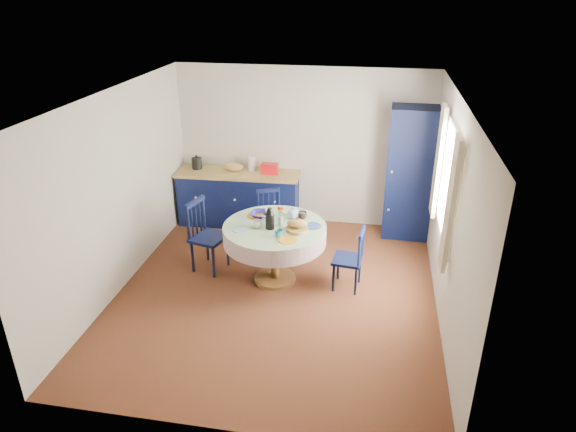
{
  "coord_description": "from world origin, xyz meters",
  "views": [
    {
      "loc": [
        1.12,
        -5.45,
        3.66
      ],
      "look_at": [
        0.12,
        0.2,
        1.0
      ],
      "focal_mm": 32.0,
      "sensor_mm": 36.0,
      "label": 1
    }
  ],
  "objects_px": {
    "cobalt_bowl": "(261,215)",
    "mug_c": "(302,215)",
    "kitchen_counter": "(239,197)",
    "pantry_cabinet": "(410,174)",
    "chair_left": "(206,235)",
    "mug_a": "(257,224)",
    "mug_b": "(279,233)",
    "chair_far": "(271,219)",
    "dining_table": "(275,235)",
    "chair_right": "(351,258)",
    "mug_d": "(268,212)"
  },
  "relations": [
    {
      "from": "pantry_cabinet",
      "to": "cobalt_bowl",
      "type": "distance_m",
      "value": 2.45
    },
    {
      "from": "dining_table",
      "to": "chair_far",
      "type": "xyz_separation_m",
      "value": [
        -0.26,
        0.95,
        -0.24
      ]
    },
    {
      "from": "pantry_cabinet",
      "to": "mug_a",
      "type": "bearing_deg",
      "value": -135.84
    },
    {
      "from": "mug_a",
      "to": "mug_d",
      "type": "distance_m",
      "value": 0.39
    },
    {
      "from": "chair_left",
      "to": "chair_far",
      "type": "bearing_deg",
      "value": -26.71
    },
    {
      "from": "chair_far",
      "to": "mug_b",
      "type": "bearing_deg",
      "value": -99.98
    },
    {
      "from": "pantry_cabinet",
      "to": "chair_left",
      "type": "xyz_separation_m",
      "value": [
        -2.71,
        -1.54,
        -0.5
      ]
    },
    {
      "from": "mug_c",
      "to": "cobalt_bowl",
      "type": "bearing_deg",
      "value": -176.53
    },
    {
      "from": "chair_left",
      "to": "chair_right",
      "type": "relative_size",
      "value": 1.18
    },
    {
      "from": "chair_left",
      "to": "chair_right",
      "type": "bearing_deg",
      "value": -78.98
    },
    {
      "from": "kitchen_counter",
      "to": "mug_a",
      "type": "distance_m",
      "value": 1.92
    },
    {
      "from": "mug_b",
      "to": "pantry_cabinet",
      "type": "bearing_deg",
      "value": 50.64
    },
    {
      "from": "kitchen_counter",
      "to": "pantry_cabinet",
      "type": "bearing_deg",
      "value": -1.38
    },
    {
      "from": "kitchen_counter",
      "to": "cobalt_bowl",
      "type": "height_order",
      "value": "kitchen_counter"
    },
    {
      "from": "chair_far",
      "to": "mug_a",
      "type": "xyz_separation_m",
      "value": [
        0.05,
        -1.03,
        0.41
      ]
    },
    {
      "from": "mug_c",
      "to": "cobalt_bowl",
      "type": "relative_size",
      "value": 0.46
    },
    {
      "from": "kitchen_counter",
      "to": "mug_b",
      "type": "bearing_deg",
      "value": -64.22
    },
    {
      "from": "chair_left",
      "to": "chair_far",
      "type": "height_order",
      "value": "chair_left"
    },
    {
      "from": "chair_right",
      "to": "mug_a",
      "type": "height_order",
      "value": "mug_a"
    },
    {
      "from": "dining_table",
      "to": "mug_b",
      "type": "distance_m",
      "value": 0.35
    },
    {
      "from": "mug_b",
      "to": "chair_far",
      "type": "bearing_deg",
      "value": 106.23
    },
    {
      "from": "kitchen_counter",
      "to": "mug_b",
      "type": "height_order",
      "value": "kitchen_counter"
    },
    {
      "from": "mug_a",
      "to": "cobalt_bowl",
      "type": "distance_m",
      "value": 0.32
    },
    {
      "from": "dining_table",
      "to": "mug_a",
      "type": "relative_size",
      "value": 11.4
    },
    {
      "from": "chair_left",
      "to": "mug_c",
      "type": "bearing_deg",
      "value": -69.15
    },
    {
      "from": "kitchen_counter",
      "to": "chair_right",
      "type": "bearing_deg",
      "value": -43.28
    },
    {
      "from": "chair_right",
      "to": "mug_c",
      "type": "relative_size",
      "value": 6.83
    },
    {
      "from": "kitchen_counter",
      "to": "pantry_cabinet",
      "type": "xyz_separation_m",
      "value": [
        2.66,
        0.04,
        0.55
      ]
    },
    {
      "from": "chair_right",
      "to": "cobalt_bowl",
      "type": "height_order",
      "value": "cobalt_bowl"
    },
    {
      "from": "dining_table",
      "to": "chair_right",
      "type": "xyz_separation_m",
      "value": [
        0.98,
        -0.01,
        -0.25
      ]
    },
    {
      "from": "kitchen_counter",
      "to": "dining_table",
      "type": "bearing_deg",
      "value": -62.85
    },
    {
      "from": "chair_right",
      "to": "mug_c",
      "type": "height_order",
      "value": "mug_c"
    },
    {
      "from": "dining_table",
      "to": "mug_d",
      "type": "xyz_separation_m",
      "value": [
        -0.15,
        0.31,
        0.17
      ]
    },
    {
      "from": "kitchen_counter",
      "to": "chair_right",
      "type": "xyz_separation_m",
      "value": [
        1.91,
        -1.66,
        -0.03
      ]
    },
    {
      "from": "chair_right",
      "to": "mug_a",
      "type": "xyz_separation_m",
      "value": [
        -1.19,
        -0.07,
        0.42
      ]
    },
    {
      "from": "chair_right",
      "to": "mug_d",
      "type": "xyz_separation_m",
      "value": [
        -1.13,
        0.31,
        0.42
      ]
    },
    {
      "from": "pantry_cabinet",
      "to": "cobalt_bowl",
      "type": "height_order",
      "value": "pantry_cabinet"
    },
    {
      "from": "chair_left",
      "to": "mug_d",
      "type": "distance_m",
      "value": 0.91
    },
    {
      "from": "chair_far",
      "to": "mug_a",
      "type": "bearing_deg",
      "value": -113.52
    },
    {
      "from": "pantry_cabinet",
      "to": "chair_far",
      "type": "bearing_deg",
      "value": -157.73
    },
    {
      "from": "chair_far",
      "to": "cobalt_bowl",
      "type": "relative_size",
      "value": 3.24
    },
    {
      "from": "mug_a",
      "to": "cobalt_bowl",
      "type": "bearing_deg",
      "value": 94.7
    },
    {
      "from": "dining_table",
      "to": "mug_a",
      "type": "xyz_separation_m",
      "value": [
        -0.21,
        -0.08,
        0.17
      ]
    },
    {
      "from": "cobalt_bowl",
      "to": "mug_c",
      "type": "bearing_deg",
      "value": 3.47
    },
    {
      "from": "cobalt_bowl",
      "to": "chair_right",
      "type": "bearing_deg",
      "value": -11.38
    },
    {
      "from": "mug_c",
      "to": "mug_d",
      "type": "xyz_separation_m",
      "value": [
        -0.46,
        0.03,
        -0.01
      ]
    },
    {
      "from": "cobalt_bowl",
      "to": "pantry_cabinet",
      "type": "bearing_deg",
      "value": 36.6
    },
    {
      "from": "mug_c",
      "to": "kitchen_counter",
      "type": "bearing_deg",
      "value": 131.9
    },
    {
      "from": "kitchen_counter",
      "to": "mug_d",
      "type": "relative_size",
      "value": 22.47
    },
    {
      "from": "mug_b",
      "to": "cobalt_bowl",
      "type": "xyz_separation_m",
      "value": [
        -0.34,
        0.52,
        -0.01
      ]
    }
  ]
}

